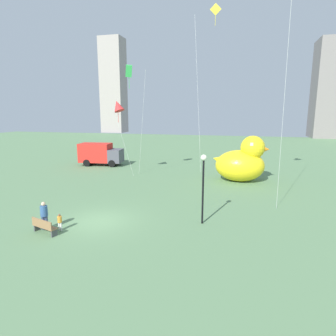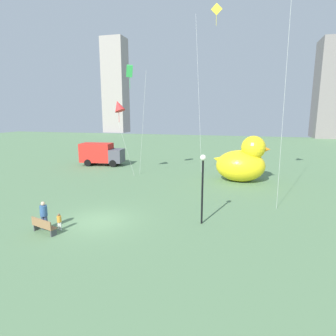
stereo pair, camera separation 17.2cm
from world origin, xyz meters
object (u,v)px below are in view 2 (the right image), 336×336
at_px(person_child, 59,221).
at_px(kite_red, 119,106).
at_px(park_bench, 43,226).
at_px(giant_inflatable_duck, 242,162).
at_px(kite_green, 130,72).
at_px(kite_yellow, 214,20).
at_px(box_truck, 101,154).
at_px(lamppost, 203,177).
at_px(person_adult, 44,214).

relative_size(person_child, kite_red, 0.12).
bearing_deg(kite_red, park_bench, -82.18).
height_order(person_child, giant_inflatable_duck, giant_inflatable_duck).
relative_size(kite_green, kite_yellow, 0.61).
distance_m(box_truck, kite_green, 12.68).
xyz_separation_m(box_truck, kite_yellow, (14.00, 1.40, 15.45)).
xyz_separation_m(giant_inflatable_duck, box_truck, (-17.84, 4.39, -0.52)).
xyz_separation_m(kite_red, kite_green, (1.57, -0.55, 3.32)).
height_order(person_child, box_truck, box_truck).
height_order(lamppost, box_truck, lamppost).
distance_m(kite_red, kite_green, 3.71).
bearing_deg(person_adult, kite_red, 96.77).
distance_m(park_bench, person_adult, 0.79).
relative_size(park_bench, kite_green, 0.15).
distance_m(person_adult, lamppost, 9.66).
distance_m(lamppost, kite_yellow, 22.65).
distance_m(kite_red, kite_yellow, 14.54).
xyz_separation_m(box_truck, kite_red, (4.98, -5.00, 6.02)).
bearing_deg(kite_yellow, person_child, -106.84).
distance_m(park_bench, person_child, 0.88).
bearing_deg(park_bench, giant_inflatable_duck, 55.79).
bearing_deg(box_truck, park_bench, -70.73).
height_order(person_adult, box_truck, box_truck).
height_order(person_adult, kite_yellow, kite_yellow).
bearing_deg(kite_green, person_adult, -89.28).
relative_size(person_adult, person_child, 1.68).
bearing_deg(giant_inflatable_duck, kite_green, -174.13).
xyz_separation_m(person_adult, lamppost, (8.85, 3.28, 2.05)).
bearing_deg(box_truck, person_child, -68.65).
height_order(person_adult, kite_green, kite_green).
distance_m(park_bench, lamppost, 9.65).
relative_size(giant_inflatable_duck, kite_green, 0.48).
distance_m(giant_inflatable_duck, kite_yellow, 16.47).
relative_size(park_bench, person_adult, 1.04).
distance_m(lamppost, kite_red, 16.20).
xyz_separation_m(park_bench, box_truck, (-7.07, 20.23, 0.96)).
bearing_deg(giant_inflatable_duck, kite_yellow, 123.62).
height_order(kite_red, kite_yellow, kite_yellow).
relative_size(person_adult, box_truck, 0.30).
relative_size(park_bench, giant_inflatable_duck, 0.32).
height_order(person_adult, person_child, person_adult).
relative_size(person_adult, kite_red, 0.21).
bearing_deg(person_adult, lamppost, 20.33).
xyz_separation_m(park_bench, kite_red, (-2.09, 15.23, 6.98)).
xyz_separation_m(lamppost, box_truck, (-15.57, 16.41, -1.55)).
bearing_deg(kite_green, kite_red, 160.66).
distance_m(person_adult, person_child, 1.01).
relative_size(giant_inflatable_duck, lamppost, 1.27).
bearing_deg(giant_inflatable_duck, lamppost, -100.69).
bearing_deg(person_child, park_bench, -131.01).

